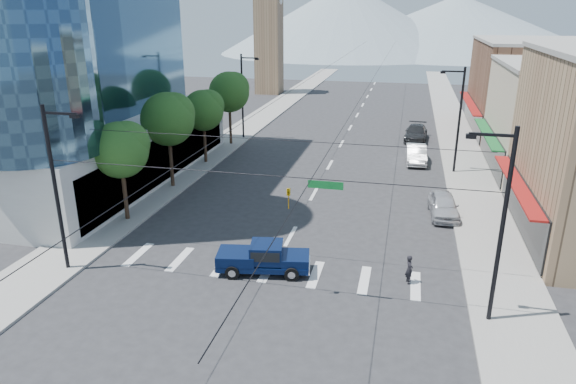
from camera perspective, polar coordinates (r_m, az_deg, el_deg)
name	(u,v)px	position (r m, az deg, el deg)	size (l,w,h in m)	color
ground	(265,283)	(26.93, -2.61, -10.10)	(160.00, 160.00, 0.00)	#28282B
sidewalk_left	(259,119)	(66.49, -3.29, 8.07)	(4.00, 120.00, 0.15)	gray
sidewalk_right	(454,129)	(64.10, 17.92, 6.72)	(4.00, 120.00, 0.15)	gray
shop_mid	(573,122)	(49.20, 29.07, 6.81)	(12.00, 14.00, 9.00)	tan
shop_far	(533,89)	(64.46, 25.58, 10.31)	(12.00, 18.00, 10.00)	brown
clock_tower	(269,27)	(87.59, -2.16, 17.84)	(4.80, 4.80, 20.40)	#8C6B4C
mountain_left	(345,17)	(173.83, 6.40, 18.73)	(80.00, 80.00, 22.00)	gray
mountain_right	(457,24)	(183.02, 18.25, 17.33)	(90.00, 90.00, 18.00)	gray
tree_near	(122,148)	(34.57, -17.92, 4.68)	(3.65, 3.64, 6.71)	black
tree_midnear	(170,117)	(40.42, -13.00, 8.07)	(4.09, 4.09, 7.52)	black
tree_midfar	(205,109)	(46.81, -9.22, 9.09)	(3.65, 3.64, 6.71)	black
tree_far	(231,91)	(53.16, -6.40, 11.12)	(4.09, 4.09, 7.52)	black
signal_rig	(261,207)	(24.01, -2.99, -1.64)	(21.80, 0.20, 9.00)	black
lamp_pole_nw	(243,93)	(55.85, -4.98, 10.89)	(2.00, 0.25, 9.00)	black
lamp_pole_ne	(458,116)	(45.45, 18.37, 7.98)	(2.00, 0.25, 9.00)	black
pickup_truck	(263,257)	(27.59, -2.80, -7.26)	(5.21, 2.59, 1.69)	#071439
pedestrian	(409,269)	(27.30, 13.31, -8.36)	(0.57, 0.37, 1.55)	black
parked_car_near	(444,205)	(36.47, 16.90, -1.42)	(1.83, 4.55, 1.55)	silver
parked_car_mid	(416,154)	(48.71, 14.05, 4.12)	(1.72, 4.94, 1.63)	silver
parked_car_far	(416,133)	(57.24, 14.03, 6.38)	(2.26, 5.57, 1.62)	#272729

